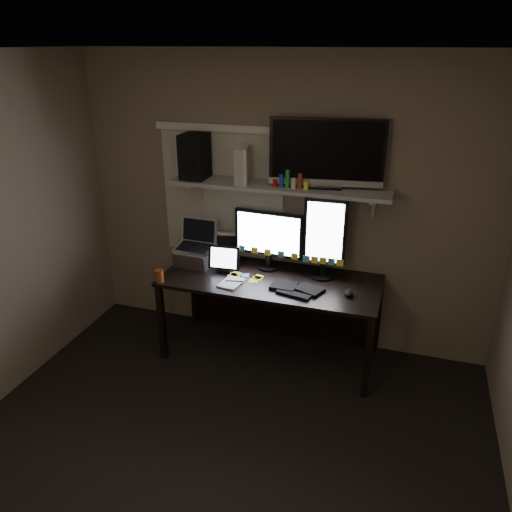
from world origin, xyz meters
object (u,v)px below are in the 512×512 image
at_px(tablet, 224,259).
at_px(speaker, 195,156).
at_px(desk, 274,291).
at_px(game_console, 244,165).
at_px(monitor_portrait, 325,238).
at_px(mouse, 348,293).
at_px(keyboard, 297,288).
at_px(laptop, 194,244).
at_px(monitor_landscape, 269,240).
at_px(tv, 327,154).
at_px(cup, 159,276).

xyz_separation_m(tablet, speaker, (-0.31, 0.17, 0.82)).
height_order(desk, game_console, game_console).
distance_m(desk, speaker, 1.33).
distance_m(monitor_portrait, mouse, 0.49).
distance_m(keyboard, laptop, 1.00).
bearing_deg(monitor_landscape, game_console, -170.66).
height_order(game_console, speaker, speaker).
xyz_separation_m(laptop, game_console, (0.43, 0.10, 0.70)).
distance_m(tablet, tv, 1.21).
xyz_separation_m(tablet, tv, (0.78, 0.21, 0.90)).
xyz_separation_m(monitor_portrait, keyboard, (-0.15, -0.29, -0.33)).
height_order(monitor_portrait, keyboard, monitor_portrait).
height_order(monitor_landscape, keyboard, monitor_landscape).
bearing_deg(monitor_portrait, desk, -175.27).
bearing_deg(game_console, tv, -7.88).
distance_m(cup, game_console, 1.13).
bearing_deg(keyboard, cup, -157.01).
relative_size(desk, mouse, 15.91).
bearing_deg(laptop, speaker, 92.29).
relative_size(tablet, tv, 0.30).
relative_size(mouse, speaker, 0.31).
height_order(keyboard, game_console, game_console).
bearing_deg(tv, monitor_portrait, -71.02).
height_order(tablet, cup, tablet).
bearing_deg(speaker, tv, 1.62).
bearing_deg(keyboard, mouse, 15.77).
distance_m(desk, tv, 1.25).
relative_size(keyboard, laptop, 1.10).
relative_size(keyboard, game_console, 1.48).
relative_size(keyboard, speaker, 1.15).
xyz_separation_m(cup, tv, (1.22, 0.56, 0.96)).
bearing_deg(monitor_landscape, keyboard, -40.87).
bearing_deg(laptop, monitor_landscape, 12.69).
xyz_separation_m(keyboard, tv, (0.12, 0.35, 1.00)).
relative_size(mouse, tablet, 0.42).
xyz_separation_m(tablet, cup, (-0.44, -0.34, -0.07)).
xyz_separation_m(monitor_portrait, tablet, (-0.81, -0.15, -0.23)).
bearing_deg(cup, game_console, 42.12).
relative_size(mouse, tv, 0.13).
relative_size(monitor_landscape, keyboard, 1.42).
height_order(desk, monitor_landscape, monitor_landscape).
xyz_separation_m(monitor_portrait, tv, (-0.03, 0.07, 0.67)).
bearing_deg(mouse, tv, 124.24).
bearing_deg(laptop, desk, 5.02).
bearing_deg(cup, tv, 24.48).
bearing_deg(monitor_portrait, cup, -160.22).
height_order(monitor_landscape, speaker, speaker).
relative_size(keyboard, tv, 0.48).
relative_size(monitor_landscape, tv, 0.68).
height_order(tablet, tv, tv).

